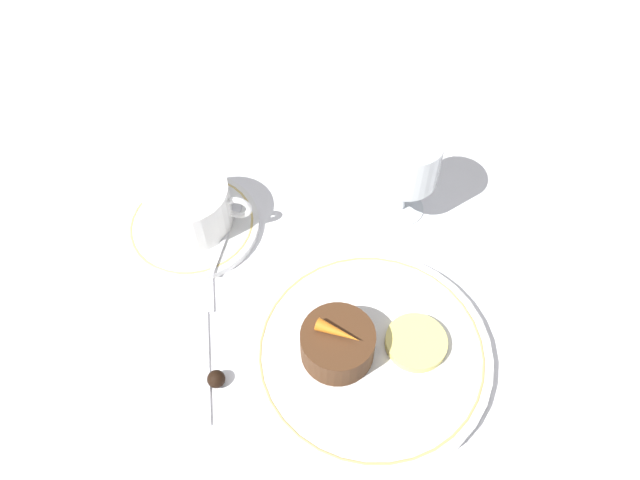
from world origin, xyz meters
TOP-DOWN VIEW (x-y plane):
  - ground_plane at (0.00, 0.00)m, footprint 3.00×3.00m
  - dinner_plate at (-0.01, -0.01)m, footprint 0.26×0.26m
  - saucer at (-0.24, 0.14)m, footprint 0.16×0.16m
  - coffee_cup at (-0.24, 0.14)m, footprint 0.13×0.10m
  - spoon at (-0.19, 0.13)m, footprint 0.02×0.11m
  - wine_glass at (0.02, 0.20)m, footprint 0.07×0.07m
  - fork at (-0.20, 0.00)m, footprint 0.06×0.18m
  - dessert_cake at (-0.05, -0.02)m, footprint 0.08×0.08m
  - carrot_garnish at (-0.05, -0.02)m, footprint 0.05×0.03m
  - pineapple_slice at (0.03, -0.00)m, footprint 0.07×0.07m
  - chocolate_truffle at (-0.17, -0.06)m, footprint 0.02×0.02m

SIDE VIEW (x-z plane):
  - ground_plane at x=0.00m, z-range 0.00..0.00m
  - fork at x=-0.20m, z-range 0.00..0.01m
  - saucer at x=-0.24m, z-range 0.00..0.01m
  - dinner_plate at x=-0.01m, z-range 0.00..0.02m
  - chocolate_truffle at x=-0.17m, z-range 0.00..0.02m
  - spoon at x=-0.19m, z-range 0.01..0.01m
  - pineapple_slice at x=0.03m, z-range 0.01..0.02m
  - dessert_cake at x=-0.05m, z-range 0.01..0.05m
  - coffee_cup at x=-0.24m, z-range 0.01..0.07m
  - carrot_garnish at x=-0.05m, z-range 0.05..0.07m
  - wine_glass at x=0.02m, z-range 0.02..0.14m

